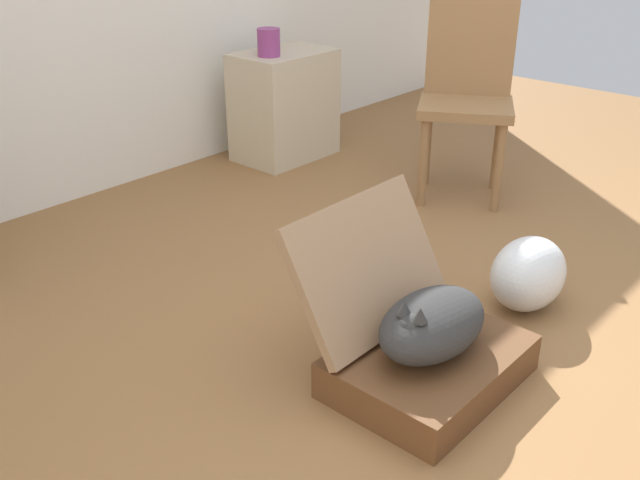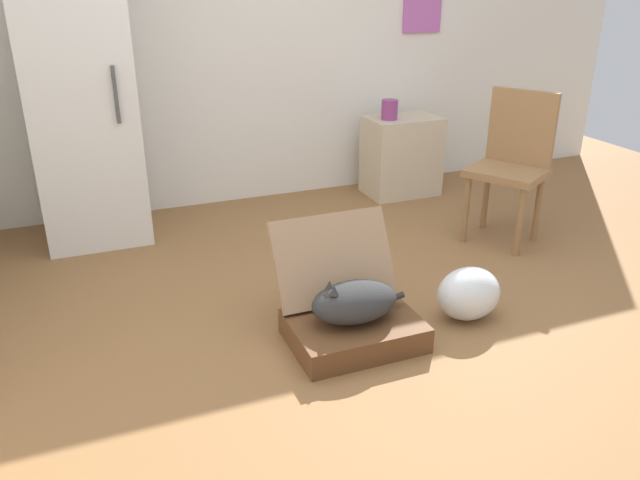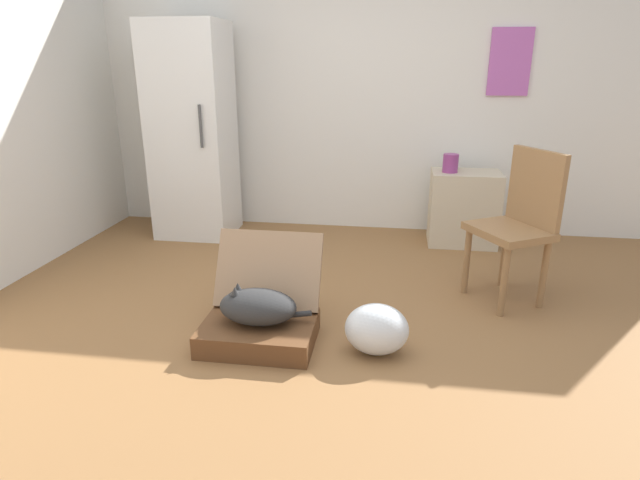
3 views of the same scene
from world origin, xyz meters
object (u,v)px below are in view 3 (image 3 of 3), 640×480
Objects in this scene: refrigerator at (192,132)px; chair at (519,220)px; suitcase_base at (259,333)px; side_table at (464,208)px; plastic_bag_white at (377,329)px; vase_tall at (451,163)px; cat at (257,306)px.

refrigerator reaches higher than chair.
refrigerator reaches higher than suitcase_base.
refrigerator is 2.91× the size of side_table.
chair is (0.21, -1.12, 0.24)m from side_table.
side_table is (0.66, 1.96, 0.18)m from plastic_bag_white.
vase_tall is at bearing 58.48° from suitcase_base.
refrigerator is at bearing -142.71° from chair.
vase_tall is at bearing 75.10° from plastic_bag_white.
suitcase_base is 1.82m from chair.
cat is at bearing -60.64° from refrigerator.
side_table is 0.64× the size of chair.
plastic_bag_white is at bearing -47.60° from refrigerator.
vase_tall reaches higher than side_table.
suitcase_base is 1.81× the size of plastic_bag_white.
suitcase_base is 2.36m from refrigerator.
suitcase_base is 2.38m from side_table.
refrigerator is (-1.07, 1.91, 0.70)m from cat.
chair is (0.36, -1.09, -0.16)m from vase_tall.
plastic_bag_white is 1.28m from chair.
plastic_bag_white is (0.67, -0.00, -0.09)m from cat.
plastic_bag_white is 2.29× the size of vase_tall.
cat is 2.37m from side_table.
plastic_bag_white is 2.71m from refrigerator.
refrigerator reaches higher than plastic_bag_white.
plastic_bag_white is at bearing -104.90° from vase_tall.
side_table reaches higher than cat.
suitcase_base is at bearing -60.54° from refrigerator.
cat is at bearing 176.05° from suitcase_base.
refrigerator is at bearing -178.81° from side_table.
vase_tall is (0.51, 1.93, 0.57)m from plastic_bag_white.
cat is 0.81× the size of side_table.
cat is 0.51× the size of chair.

